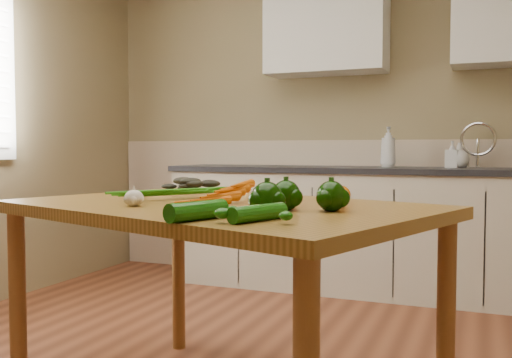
{
  "coord_description": "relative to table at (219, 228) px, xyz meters",
  "views": [
    {
      "loc": [
        1.03,
        -1.92,
        1.03
      ],
      "look_at": [
        0.16,
        0.25,
        0.91
      ],
      "focal_mm": 40.0,
      "sensor_mm": 36.0,
      "label": 1
    }
  ],
  "objects": [
    {
      "name": "leafy_greens",
      "position": [
        -0.37,
        0.46,
        0.15
      ],
      "size": [
        0.22,
        0.2,
        0.11
      ],
      "primitive_type": null,
      "color": "black",
      "rests_on": "table"
    },
    {
      "name": "carrot_bunch",
      "position": [
        -0.06,
        0.03,
        0.13
      ],
      "size": [
        0.34,
        0.3,
        0.08
      ],
      "primitive_type": null,
      "rotation": [
        0.0,
        0.0,
        -0.32
      ],
      "color": "#DC6005",
      "rests_on": "table"
    },
    {
      "name": "garlic_bulb",
      "position": [
        -0.23,
        -0.21,
        0.12
      ],
      "size": [
        0.07,
        0.07,
        0.06
      ],
      "primitive_type": "ellipsoid",
      "color": "beige",
      "rests_on": "table"
    },
    {
      "name": "tomato_a",
      "position": [
        0.26,
        0.04,
        0.12
      ],
      "size": [
        0.07,
        0.07,
        0.06
      ],
      "primitive_type": "ellipsoid",
      "color": "#8A1202",
      "rests_on": "table"
    },
    {
      "name": "tomato_b",
      "position": [
        0.43,
        0.14,
        0.13
      ],
      "size": [
        0.08,
        0.08,
        0.07
      ],
      "primitive_type": "ellipsoid",
      "color": "#DD6305",
      "rests_on": "table"
    },
    {
      "name": "soap_bottle_b",
      "position": [
        0.71,
        2.27,
        0.26
      ],
      "size": [
        0.1,
        0.1,
        0.19
      ],
      "primitive_type": "imported",
      "rotation": [
        0.0,
        0.0,
        3.0
      ],
      "color": "silver",
      "rests_on": "counter_run"
    },
    {
      "name": "counter_run",
      "position": [
        0.1,
        2.19,
        -0.28
      ],
      "size": [
        2.84,
        0.64,
        1.14
      ],
      "color": "beige",
      "rests_on": "ground"
    },
    {
      "name": "room",
      "position": [
        -0.11,
        0.17,
        0.51
      ],
      "size": [
        4.04,
        5.04,
        2.64
      ],
      "color": "brown",
      "rests_on": "ground"
    },
    {
      "name": "pepper_c",
      "position": [
        0.3,
        -0.27,
        0.14
      ],
      "size": [
        0.1,
        0.1,
        0.1
      ],
      "primitive_type": "sphere",
      "color": "black",
      "rests_on": "table"
    },
    {
      "name": "pepper_a",
      "position": [
        0.31,
        -0.13,
        0.14
      ],
      "size": [
        0.1,
        0.1,
        0.1
      ],
      "primitive_type": "sphere",
      "color": "black",
      "rests_on": "table"
    },
    {
      "name": "table",
      "position": [
        0.0,
        0.0,
        0.0
      ],
      "size": [
        1.78,
        1.43,
        0.83
      ],
      "rotation": [
        0.0,
        0.0,
        -0.32
      ],
      "color": "olive",
      "rests_on": "ground"
    },
    {
      "name": "soap_bottle_a",
      "position": [
        0.27,
        2.24,
        0.31
      ],
      "size": [
        0.15,
        0.15,
        0.29
      ],
      "primitive_type": "imported",
      "rotation": [
        0.0,
        0.0,
        0.39
      ],
      "color": "silver",
      "rests_on": "counter_run"
    },
    {
      "name": "tomato_c",
      "position": [
        0.46,
        -0.01,
        0.12
      ],
      "size": [
        0.06,
        0.06,
        0.06
      ],
      "primitive_type": "ellipsoid",
      "color": "#DD6305",
      "rests_on": "table"
    },
    {
      "name": "upper_cabinets",
      "position": [
        0.4,
        2.32,
        1.22
      ],
      "size": [
        2.15,
        0.35,
        0.7
      ],
      "color": "silver",
      "rests_on": "room"
    },
    {
      "name": "soap_bottle_c",
      "position": [
        0.76,
        2.29,
        0.25
      ],
      "size": [
        0.19,
        0.19,
        0.17
      ],
      "primitive_type": "imported",
      "rotation": [
        0.0,
        0.0,
        0.56
      ],
      "color": "silver",
      "rests_on": "counter_run"
    },
    {
      "name": "zucchini_a",
      "position": [
        0.33,
        -0.44,
        0.12
      ],
      "size": [
        0.12,
        0.21,
        0.05
      ],
      "primitive_type": "cylinder",
      "rotation": [
        1.57,
        0.0,
        -0.37
      ],
      "color": "#0D4907",
      "rests_on": "table"
    },
    {
      "name": "pepper_b",
      "position": [
        0.46,
        -0.11,
        0.14
      ],
      "size": [
        0.1,
        0.1,
        0.1
      ],
      "primitive_type": "sphere",
      "color": "black",
      "rests_on": "table"
    },
    {
      "name": "zucchini_b",
      "position": [
        0.17,
        -0.49,
        0.12
      ],
      "size": [
        0.12,
        0.21,
        0.06
      ],
      "primitive_type": "cylinder",
      "rotation": [
        1.57,
        0.0,
        -0.34
      ],
      "color": "#0D4907",
      "rests_on": "table"
    }
  ]
}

